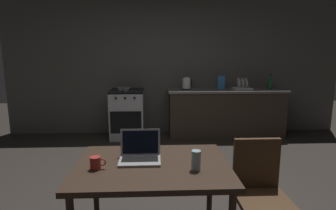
% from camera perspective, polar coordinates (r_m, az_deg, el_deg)
% --- Properties ---
extents(ground_plane, '(12.00, 12.00, 0.00)m').
position_cam_1_polar(ground_plane, '(3.22, -0.87, -18.38)').
color(ground_plane, '#2D2823').
extents(back_wall, '(6.40, 0.10, 2.66)m').
position_cam_1_polar(back_wall, '(5.47, 1.38, 8.21)').
color(back_wall, '#54514D').
rests_on(back_wall, ground_plane).
extents(kitchen_counter, '(2.16, 0.64, 0.89)m').
position_cam_1_polar(kitchen_counter, '(5.39, 11.51, -1.52)').
color(kitchen_counter, '#382D23').
rests_on(kitchen_counter, ground_plane).
extents(stove_oven, '(0.60, 0.62, 0.89)m').
position_cam_1_polar(stove_oven, '(5.25, -8.23, -1.77)').
color(stove_oven, '#B7BABF').
rests_on(stove_oven, ground_plane).
extents(dining_table, '(1.16, 0.86, 0.72)m').
position_cam_1_polar(dining_table, '(2.22, -3.13, -13.52)').
color(dining_table, '#332319').
rests_on(dining_table, ground_plane).
extents(chair, '(0.40, 0.40, 0.88)m').
position_cam_1_polar(chair, '(2.44, 18.08, -15.62)').
color(chair, '#4C331E').
rests_on(chair, ground_plane).
extents(laptop, '(0.32, 0.26, 0.23)m').
position_cam_1_polar(laptop, '(2.25, -5.69, -9.93)').
color(laptop, '#99999E').
rests_on(laptop, dining_table).
extents(electric_kettle, '(0.18, 0.16, 0.23)m').
position_cam_1_polar(electric_kettle, '(5.17, 3.79, 4.33)').
color(electric_kettle, black).
rests_on(electric_kettle, kitchen_counter).
extents(bottle, '(0.07, 0.07, 0.27)m').
position_cam_1_polar(bottle, '(5.51, 20.03, 4.34)').
color(bottle, '#19592D').
rests_on(bottle, kitchen_counter).
extents(frying_pan, '(0.23, 0.41, 0.05)m').
position_cam_1_polar(frying_pan, '(5.15, -9.00, 3.27)').
color(frying_pan, gray).
rests_on(frying_pan, stove_oven).
extents(coffee_mug, '(0.12, 0.08, 0.09)m').
position_cam_1_polar(coffee_mug, '(2.15, -14.44, -11.30)').
color(coffee_mug, '#9E2D28').
rests_on(coffee_mug, dining_table).
extents(drinking_glass, '(0.07, 0.07, 0.15)m').
position_cam_1_polar(drinking_glass, '(2.07, 5.70, -11.09)').
color(drinking_glass, '#99B7C6').
rests_on(drinking_glass, dining_table).
extents(cereal_box, '(0.13, 0.05, 0.25)m').
position_cam_1_polar(cereal_box, '(5.30, 10.69, 4.52)').
color(cereal_box, '#3372B2').
rests_on(cereal_box, kitchen_counter).
extents(dish_rack, '(0.34, 0.26, 0.21)m').
position_cam_1_polar(dish_rack, '(5.39, 14.79, 3.62)').
color(dish_rack, silver).
rests_on(dish_rack, kitchen_counter).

